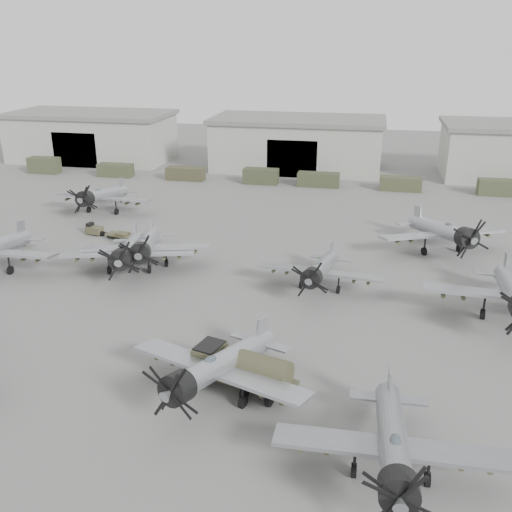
{
  "coord_description": "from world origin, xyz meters",
  "views": [
    {
      "loc": [
        12.58,
        -35.3,
        21.48
      ],
      "look_at": [
        2.76,
        12.79,
        2.5
      ],
      "focal_mm": 40.0,
      "sensor_mm": 36.0,
      "label": 1
    }
  ],
  "objects_px": {
    "aircraft_mid_2": "(320,270)",
    "ground_crew": "(23,239)",
    "aircraft_near_1": "(216,368)",
    "aircraft_far_0": "(101,196)",
    "aircraft_mid_1": "(128,251)",
    "aircraft_extra_164": "(145,245)",
    "aircraft_far_1": "(445,232)",
    "tug_trailer": "(105,232)",
    "fuel_tanker": "(243,366)",
    "aircraft_near_2": "(394,447)"
  },
  "relations": [
    {
      "from": "aircraft_near_1",
      "to": "aircraft_mid_1",
      "type": "xyz_separation_m",
      "value": [
        -13.64,
        17.97,
        0.04
      ]
    },
    {
      "from": "aircraft_near_1",
      "to": "aircraft_mid_2",
      "type": "distance_m",
      "value": 18.28
    },
    {
      "from": "aircraft_near_2",
      "to": "aircraft_far_0",
      "type": "bearing_deg",
      "value": 129.45
    },
    {
      "from": "aircraft_near_1",
      "to": "tug_trailer",
      "type": "xyz_separation_m",
      "value": [
        -20.8,
        27.8,
        -1.76
      ]
    },
    {
      "from": "aircraft_extra_164",
      "to": "fuel_tanker",
      "type": "height_order",
      "value": "aircraft_extra_164"
    },
    {
      "from": "aircraft_near_1",
      "to": "aircraft_far_1",
      "type": "relative_size",
      "value": 0.94
    },
    {
      "from": "aircraft_extra_164",
      "to": "tug_trailer",
      "type": "xyz_separation_m",
      "value": [
        -8.2,
        7.9,
        -1.8
      ]
    },
    {
      "from": "aircraft_mid_1",
      "to": "fuel_tanker",
      "type": "relative_size",
      "value": 1.78
    },
    {
      "from": "tug_trailer",
      "to": "fuel_tanker",
      "type": "bearing_deg",
      "value": -36.89
    },
    {
      "from": "aircraft_mid_2",
      "to": "aircraft_far_0",
      "type": "xyz_separation_m",
      "value": [
        -29.88,
        18.35,
        0.29
      ]
    },
    {
      "from": "aircraft_mid_2",
      "to": "tug_trailer",
      "type": "distance_m",
      "value": 27.53
    },
    {
      "from": "fuel_tanker",
      "to": "tug_trailer",
      "type": "xyz_separation_m",
      "value": [
        -22.14,
        26.14,
        -1.0
      ]
    },
    {
      "from": "aircraft_near_2",
      "to": "aircraft_extra_164",
      "type": "relative_size",
      "value": 0.96
    },
    {
      "from": "aircraft_near_1",
      "to": "aircraft_extra_164",
      "type": "relative_size",
      "value": 0.97
    },
    {
      "from": "aircraft_far_0",
      "to": "aircraft_near_1",
      "type": "bearing_deg",
      "value": -53.63
    },
    {
      "from": "tug_trailer",
      "to": "aircraft_mid_1",
      "type": "bearing_deg",
      "value": -41.09
    },
    {
      "from": "aircraft_mid_2",
      "to": "aircraft_extra_164",
      "type": "relative_size",
      "value": 0.89
    },
    {
      "from": "aircraft_near_1",
      "to": "aircraft_mid_1",
      "type": "bearing_deg",
      "value": 147.15
    },
    {
      "from": "aircraft_near_2",
      "to": "tug_trailer",
      "type": "bearing_deg",
      "value": 132.1
    },
    {
      "from": "aircraft_mid_2",
      "to": "ground_crew",
      "type": "xyz_separation_m",
      "value": [
        -32.87,
        5.27,
        -1.24
      ]
    },
    {
      "from": "aircraft_mid_2",
      "to": "tug_trailer",
      "type": "bearing_deg",
      "value": 165.33
    },
    {
      "from": "aircraft_far_0",
      "to": "tug_trailer",
      "type": "xyz_separation_m",
      "value": [
        4.34,
        -8.21,
        -1.84
      ]
    },
    {
      "from": "tug_trailer",
      "to": "aircraft_mid_2",
      "type": "bearing_deg",
      "value": -8.8
    },
    {
      "from": "aircraft_near_2",
      "to": "aircraft_far_0",
      "type": "xyz_separation_m",
      "value": [
        -35.79,
        41.23,
        0.11
      ]
    },
    {
      "from": "aircraft_mid_1",
      "to": "aircraft_extra_164",
      "type": "height_order",
      "value": "same"
    },
    {
      "from": "aircraft_near_2",
      "to": "ground_crew",
      "type": "bearing_deg",
      "value": 142.52
    },
    {
      "from": "aircraft_near_1",
      "to": "fuel_tanker",
      "type": "xyz_separation_m",
      "value": [
        1.35,
        1.65,
        -0.76
      ]
    },
    {
      "from": "fuel_tanker",
      "to": "aircraft_far_1",
      "type": "bearing_deg",
      "value": 77.2
    },
    {
      "from": "aircraft_near_2",
      "to": "aircraft_mid_1",
      "type": "bearing_deg",
      "value": 134.83
    },
    {
      "from": "fuel_tanker",
      "to": "aircraft_mid_2",
      "type": "bearing_deg",
      "value": 93.71
    },
    {
      "from": "aircraft_near_1",
      "to": "aircraft_extra_164",
      "type": "xyz_separation_m",
      "value": [
        -12.6,
        19.89,
        0.04
      ]
    },
    {
      "from": "aircraft_mid_1",
      "to": "aircraft_far_1",
      "type": "distance_m",
      "value": 32.4
    },
    {
      "from": "fuel_tanker",
      "to": "ground_crew",
      "type": "height_order",
      "value": "fuel_tanker"
    },
    {
      "from": "aircraft_far_0",
      "to": "ground_crew",
      "type": "relative_size",
      "value": 7.81
    },
    {
      "from": "fuel_tanker",
      "to": "aircraft_extra_164",
      "type": "bearing_deg",
      "value": 143.1
    },
    {
      "from": "aircraft_mid_2",
      "to": "aircraft_near_2",
      "type": "bearing_deg",
      "value": -68.53
    },
    {
      "from": "aircraft_extra_164",
      "to": "tug_trailer",
      "type": "height_order",
      "value": "aircraft_extra_164"
    },
    {
      "from": "aircraft_mid_1",
      "to": "tug_trailer",
      "type": "xyz_separation_m",
      "value": [
        -7.16,
        9.83,
        -1.8
      ]
    },
    {
      "from": "aircraft_near_1",
      "to": "aircraft_far_0",
      "type": "height_order",
      "value": "aircraft_far_0"
    },
    {
      "from": "aircraft_mid_1",
      "to": "aircraft_mid_2",
      "type": "height_order",
      "value": "aircraft_mid_1"
    },
    {
      "from": "aircraft_far_0",
      "to": "fuel_tanker",
      "type": "bearing_deg",
      "value": -50.92
    },
    {
      "from": "aircraft_far_1",
      "to": "aircraft_extra_164",
      "type": "distance_m",
      "value": 30.76
    },
    {
      "from": "aircraft_far_1",
      "to": "aircraft_extra_164",
      "type": "xyz_separation_m",
      "value": [
        -29.16,
        -9.78,
        -0.15
      ]
    },
    {
      "from": "fuel_tanker",
      "to": "aircraft_far_0",
      "type": "bearing_deg",
      "value": 143.33
    },
    {
      "from": "ground_crew",
      "to": "aircraft_far_1",
      "type": "bearing_deg",
      "value": -62.79
    },
    {
      "from": "aircraft_mid_1",
      "to": "aircraft_far_0",
      "type": "height_order",
      "value": "aircraft_far_0"
    },
    {
      "from": "ground_crew",
      "to": "tug_trailer",
      "type": "bearing_deg",
      "value": -37.77
    },
    {
      "from": "aircraft_near_2",
      "to": "aircraft_mid_2",
      "type": "height_order",
      "value": "aircraft_near_2"
    },
    {
      "from": "aircraft_mid_2",
      "to": "aircraft_far_0",
      "type": "bearing_deg",
      "value": 155.42
    },
    {
      "from": "aircraft_far_1",
      "to": "aircraft_extra_164",
      "type": "bearing_deg",
      "value": 174.83
    }
  ]
}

